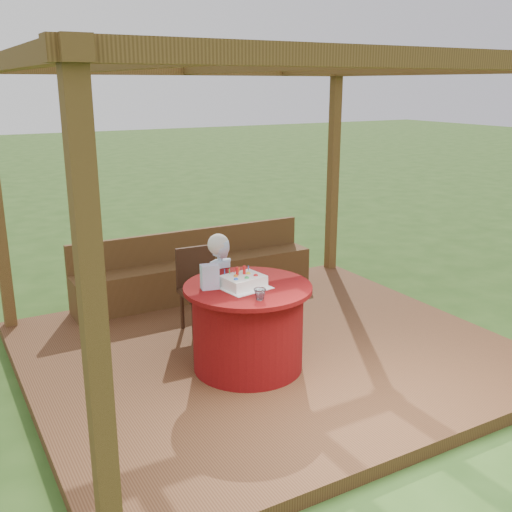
{
  "coord_description": "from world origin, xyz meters",
  "views": [
    {
      "loc": [
        -2.79,
        -4.67,
        2.63
      ],
      "look_at": [
        0.0,
        0.25,
        1.0
      ],
      "focal_mm": 42.0,
      "sensor_mm": 36.0,
      "label": 1
    }
  ],
  "objects": [
    {
      "name": "birthday_cake",
      "position": [
        -0.43,
        -0.28,
        0.96
      ],
      "size": [
        0.45,
        0.45,
        0.18
      ],
      "color": "white",
      "rests_on": "table"
    },
    {
      "name": "drinking_glass",
      "position": [
        -0.46,
        -0.63,
        0.96
      ],
      "size": [
        0.11,
        0.11,
        0.1
      ],
      "primitive_type": "imported",
      "rotation": [
        0.0,
        0.0,
        -0.06
      ],
      "color": "white",
      "rests_on": "table"
    },
    {
      "name": "elderly_woman",
      "position": [
        -0.34,
        0.39,
        0.69
      ],
      "size": [
        0.45,
        0.35,
        1.12
      ],
      "color": "#A6C9F6",
      "rests_on": "deck"
    },
    {
      "name": "chair",
      "position": [
        -0.38,
        0.77,
        0.6
      ],
      "size": [
        0.45,
        0.45,
        0.88
      ],
      "color": "#392012",
      "rests_on": "deck"
    },
    {
      "name": "table",
      "position": [
        -0.37,
        -0.26,
        0.52
      ],
      "size": [
        1.15,
        1.15,
        0.79
      ],
      "color": "maroon",
      "rests_on": "deck"
    },
    {
      "name": "bench",
      "position": [
        0.0,
        1.72,
        0.38
      ],
      "size": [
        3.0,
        0.42,
        0.8
      ],
      "color": "brown",
      "rests_on": "deck"
    },
    {
      "name": "pergola",
      "position": [
        0.0,
        0.0,
        2.41
      ],
      "size": [
        4.5,
        4.0,
        2.72
      ],
      "color": "brown",
      "rests_on": "deck"
    },
    {
      "name": "gift_bag",
      "position": [
        -0.7,
        -0.17,
        1.02
      ],
      "size": [
        0.17,
        0.13,
        0.22
      ],
      "primitive_type": "cube",
      "rotation": [
        0.0,
        0.0,
        -0.2
      ],
      "color": "#DA8DBF",
      "rests_on": "table"
    },
    {
      "name": "ground",
      "position": [
        0.0,
        0.0,
        0.0
      ],
      "size": [
        60.0,
        60.0,
        0.0
      ],
      "primitive_type": "plane",
      "color": "#2C501A",
      "rests_on": "ground"
    },
    {
      "name": "deck",
      "position": [
        0.0,
        0.0,
        0.06
      ],
      "size": [
        4.5,
        4.0,
        0.12
      ],
      "primitive_type": "cube",
      "color": "brown",
      "rests_on": "ground"
    }
  ]
}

